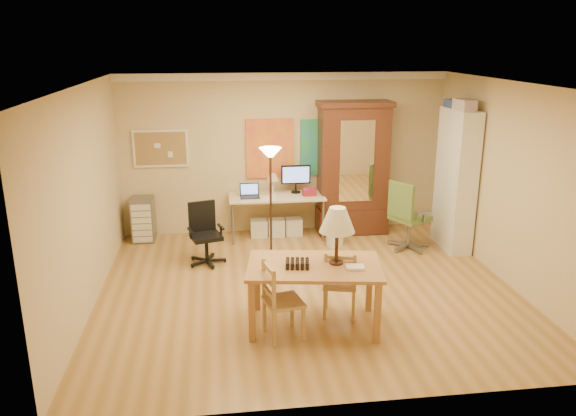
{
  "coord_description": "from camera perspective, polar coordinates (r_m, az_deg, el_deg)",
  "views": [
    {
      "loc": [
        -1.15,
        -6.82,
        3.22
      ],
      "look_at": [
        -0.22,
        0.3,
        1.05
      ],
      "focal_mm": 35.0,
      "sensor_mm": 36.0,
      "label": 1
    }
  ],
  "objects": [
    {
      "name": "wastebin",
      "position": [
        9.16,
        4.8,
        -2.69
      ],
      "size": [
        0.28,
        0.28,
        0.36
      ],
      "primitive_type": "cylinder",
      "color": "silver",
      "rests_on": "floor"
    },
    {
      "name": "armoire",
      "position": [
        9.61,
        6.56,
        3.18
      ],
      "size": [
        1.22,
        0.58,
        2.25
      ],
      "color": "#381D0F",
      "rests_on": "floor"
    },
    {
      "name": "corkboard",
      "position": [
        9.49,
        -12.8,
        5.92
      ],
      "size": [
        0.9,
        0.04,
        0.62
      ],
      "primitive_type": "cube",
      "color": "#A5874E",
      "rests_on": "floor"
    },
    {
      "name": "crown_molding",
      "position": [
        9.37,
        -0.36,
        13.23
      ],
      "size": [
        5.5,
        0.08,
        0.12
      ],
      "primitive_type": "cube",
      "color": "white",
      "rests_on": "floor"
    },
    {
      "name": "office_chair_black",
      "position": [
        8.47,
        -8.33,
        -3.96
      ],
      "size": [
        0.57,
        0.57,
        0.92
      ],
      "color": "black",
      "rests_on": "floor"
    },
    {
      "name": "dining_table",
      "position": [
        6.39,
        3.53,
        -4.53
      ],
      "size": [
        1.64,
        1.13,
        1.42
      ],
      "color": "brown",
      "rests_on": "floor"
    },
    {
      "name": "bookshelf",
      "position": [
        9.15,
        16.66,
        2.67
      ],
      "size": [
        0.33,
        0.88,
        2.21
      ],
      "color": "white",
      "rests_on": "floor"
    },
    {
      "name": "drawer_cart",
      "position": [
        9.58,
        -14.5,
        -1.12
      ],
      "size": [
        0.36,
        0.44,
        0.73
      ],
      "color": "slate",
      "rests_on": "floor"
    },
    {
      "name": "art_panel_right",
      "position": [
        9.63,
        3.51,
        6.16
      ],
      "size": [
        0.75,
        0.04,
        0.95
      ],
      "primitive_type": "cube",
      "color": "teal",
      "rests_on": "floor"
    },
    {
      "name": "computer_desk",
      "position": [
        9.45,
        -1.02,
        -0.34
      ],
      "size": [
        1.58,
        0.69,
        1.2
      ],
      "color": "beige",
      "rests_on": "floor"
    },
    {
      "name": "ladder_chair_left",
      "position": [
        6.31,
        -0.73,
        -9.59
      ],
      "size": [
        0.48,
        0.49,
        0.89
      ],
      "color": "#A47E4B",
      "rests_on": "floor"
    },
    {
      "name": "torchiere_lamp",
      "position": [
        8.02,
        -1.79,
        3.7
      ],
      "size": [
        0.32,
        0.32,
        1.75
      ],
      "color": "#3C2118",
      "rests_on": "floor"
    },
    {
      "name": "art_panel_left",
      "position": [
        9.5,
        -1.86,
        6.04
      ],
      "size": [
        0.8,
        0.04,
        1.0
      ],
      "primitive_type": "cube",
      "color": "yellow",
      "rests_on": "floor"
    },
    {
      "name": "floor",
      "position": [
        7.63,
        1.97,
        -8.19
      ],
      "size": [
        5.5,
        5.5,
        0.0
      ],
      "primitive_type": "plane",
      "color": "olive",
      "rests_on": "ground"
    },
    {
      "name": "office_chair_green",
      "position": [
        9.12,
        12.05,
        -2.29
      ],
      "size": [
        0.69,
        0.69,
        1.11
      ],
      "color": "slate",
      "rests_on": "floor"
    },
    {
      "name": "ladder_chair_back",
      "position": [
        6.81,
        5.29,
        -7.81
      ],
      "size": [
        0.47,
        0.46,
        0.84
      ],
      "color": "#A47E4B",
      "rests_on": "floor"
    }
  ]
}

